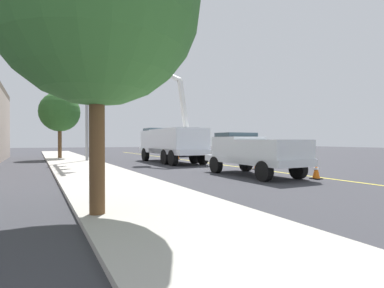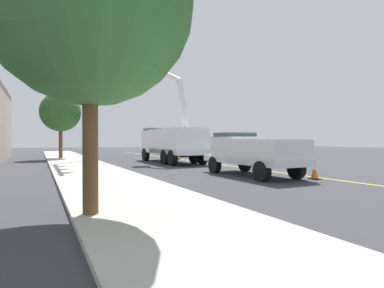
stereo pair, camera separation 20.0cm
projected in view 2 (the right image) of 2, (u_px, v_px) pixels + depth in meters
The scene contains 13 objects.
ground at pixel (210, 163), 22.28m from camera, with size 120.00×120.00×0.00m, color #38383D.
sidewalk_far_side at pixel (83, 167), 18.33m from camera, with size 60.00×3.60×0.12m, color #B2ADA3.
lane_centre_stripe at pixel (210, 163), 22.28m from camera, with size 50.00×0.16×0.01m, color yellow.
utility_bucket_truck at pixel (171, 141), 23.22m from camera, with size 8.33×2.97×7.84m.
service_pickup_truck at pixel (253, 152), 14.35m from camera, with size 5.71×2.44×2.06m.
passing_minivan at pixel (180, 147), 33.19m from camera, with size 4.90×2.17×1.69m.
traffic_cone_leading at pixel (315, 171), 13.13m from camera, with size 0.40×0.40×0.72m.
traffic_cone_mid_front at pixel (256, 162), 17.51m from camera, with size 0.40×0.40×0.85m.
traffic_cone_mid_rear at pixel (200, 158), 22.80m from camera, with size 0.40×0.40×0.76m.
traffic_cone_trailing at pixel (178, 155), 27.08m from camera, with size 0.40×0.40×0.71m.
traffic_signal_mast at pixel (92, 89), 21.73m from camera, with size 7.19×0.80×7.72m.
street_tree_left at pixel (90, 2), 6.38m from camera, with size 4.38×4.38×6.76m.
street_tree_right at pixel (61, 112), 27.21m from camera, with size 3.49×3.49×5.97m.
Camera 2 is at (-19.90, 10.08, 1.66)m, focal length 28.60 mm.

